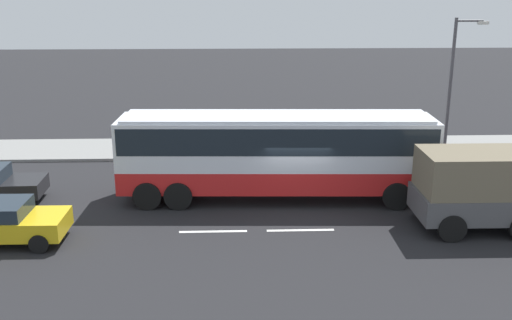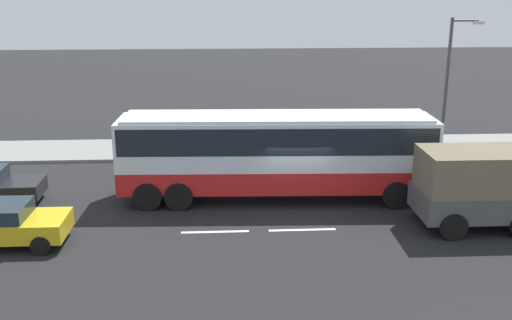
{
  "view_description": "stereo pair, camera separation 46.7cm",
  "coord_description": "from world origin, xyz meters",
  "px_view_note": "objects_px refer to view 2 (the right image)",
  "views": [
    {
      "loc": [
        -2.38,
        -21.95,
        8.36
      ],
      "look_at": [
        -1.54,
        0.65,
        1.63
      ],
      "focal_mm": 41.23,
      "sensor_mm": 36.0,
      "label": 1
    },
    {
      "loc": [
        -2.84,
        -21.93,
        8.36
      ],
      "look_at": [
        -1.54,
        0.65,
        1.63
      ],
      "focal_mm": 41.23,
      "sensor_mm": 36.0,
      "label": 2
    }
  ],
  "objects_px": {
    "coach_bus": "(276,148)",
    "pedestrian_near_curb": "(235,131)",
    "street_lamp": "(450,77)",
    "car_yellow_taxi": "(0,223)"
  },
  "relations": [
    {
      "from": "pedestrian_near_curb",
      "to": "coach_bus",
      "type": "bearing_deg",
      "value": -73.67
    },
    {
      "from": "street_lamp",
      "to": "car_yellow_taxi",
      "type": "bearing_deg",
      "value": -152.44
    },
    {
      "from": "street_lamp",
      "to": "pedestrian_near_curb",
      "type": "bearing_deg",
      "value": 173.48
    },
    {
      "from": "pedestrian_near_curb",
      "to": "street_lamp",
      "type": "bearing_deg",
      "value": -2.0
    },
    {
      "from": "pedestrian_near_curb",
      "to": "street_lamp",
      "type": "height_order",
      "value": "street_lamp"
    },
    {
      "from": "pedestrian_near_curb",
      "to": "street_lamp",
      "type": "xyz_separation_m",
      "value": [
        10.64,
        -1.22,
        2.89
      ]
    },
    {
      "from": "car_yellow_taxi",
      "to": "street_lamp",
      "type": "height_order",
      "value": "street_lamp"
    },
    {
      "from": "coach_bus",
      "to": "street_lamp",
      "type": "height_order",
      "value": "street_lamp"
    },
    {
      "from": "street_lamp",
      "to": "coach_bus",
      "type": "bearing_deg",
      "value": -147.23
    },
    {
      "from": "coach_bus",
      "to": "pedestrian_near_curb",
      "type": "distance_m",
      "value": 7.34
    }
  ]
}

